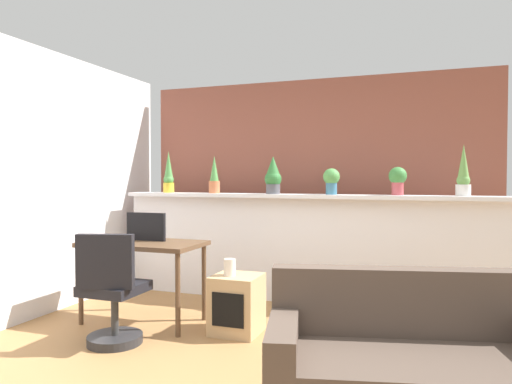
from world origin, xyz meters
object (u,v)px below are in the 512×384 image
object	(u,v)px
potted_plant_5	(463,174)
couch	(412,371)
desk	(143,251)
potted_plant_1	(214,176)
potted_plant_2	(273,176)
office_chair	(112,297)
vase_on_shelf	(230,267)
side_cube_shelf	(237,304)
potted_plant_0	(169,175)
tv_monitor	(146,227)
potted_plant_3	(331,180)
potted_plant_4	(398,179)

from	to	relation	value
potted_plant_5	couch	distance (m)	2.49
desk	potted_plant_1	bearing A→B (deg)	78.94
potted_plant_2	potted_plant_1	bearing A→B (deg)	-179.04
office_chair	vase_on_shelf	bearing A→B (deg)	38.11
side_cube_shelf	couch	distance (m)	1.80
potted_plant_2	vase_on_shelf	distance (m)	1.38
potted_plant_0	side_cube_shelf	xyz separation A→B (m)	(1.31, -1.11, -1.13)
desk	couch	bearing A→B (deg)	-23.62
potted_plant_1	vase_on_shelf	xyz separation A→B (m)	(0.66, -1.12, -0.78)
potted_plant_1	tv_monitor	xyz separation A→B (m)	(-0.24, -1.02, -0.47)
potted_plant_2	desk	world-z (taller)	potted_plant_2
potted_plant_2	potted_plant_3	world-z (taller)	potted_plant_2
potted_plant_1	vase_on_shelf	bearing A→B (deg)	-59.54
side_cube_shelf	desk	bearing A→B (deg)	-179.35
potted_plant_0	potted_plant_5	world-z (taller)	potted_plant_5
potted_plant_1	couch	xyz separation A→B (m)	(2.17, -2.15, -1.07)
potted_plant_5	tv_monitor	distance (m)	3.05
potted_plant_3	potted_plant_5	distance (m)	1.26
side_cube_shelf	vase_on_shelf	xyz separation A→B (m)	(-0.05, -0.03, 0.32)
desk	potted_plant_4	bearing A→B (deg)	27.85
office_chair	vase_on_shelf	world-z (taller)	office_chair
potted_plant_1	vase_on_shelf	world-z (taller)	potted_plant_1
potted_plant_0	tv_monitor	distance (m)	1.20
potted_plant_2	tv_monitor	distance (m)	1.47
tv_monitor	vase_on_shelf	distance (m)	0.95
potted_plant_0	potted_plant_2	bearing A→B (deg)	-0.07
potted_plant_2	potted_plant_3	distance (m)	0.64
potted_plant_3	potted_plant_4	xyz separation A→B (m)	(0.65, 0.05, 0.01)
potted_plant_2	office_chair	world-z (taller)	potted_plant_2
tv_monitor	vase_on_shelf	bearing A→B (deg)	-6.17
potted_plant_2	potted_plant_5	size ratio (longest dim) A/B	0.83
potted_plant_2	office_chair	bearing A→B (deg)	-114.66
potted_plant_3	tv_monitor	xyz separation A→B (m)	(-1.56, -1.03, -0.44)
potted_plant_1	side_cube_shelf	distance (m)	1.71
potted_plant_0	vase_on_shelf	bearing A→B (deg)	-42.15
potted_plant_3	office_chair	size ratio (longest dim) A/B	0.30
potted_plant_1	couch	distance (m)	3.23
potted_plant_4	tv_monitor	xyz separation A→B (m)	(-2.21, -1.08, -0.45)
potted_plant_2	tv_monitor	world-z (taller)	potted_plant_2
potted_plant_5	vase_on_shelf	distance (m)	2.39
potted_plant_1	potted_plant_4	xyz separation A→B (m)	(1.98, 0.06, -0.03)
potted_plant_2	potted_plant_3	size ratio (longest dim) A/B	1.50
office_chair	couch	world-z (taller)	office_chair
tv_monitor	office_chair	bearing A→B (deg)	-79.27
potted_plant_4	office_chair	size ratio (longest dim) A/B	0.31
potted_plant_4	office_chair	xyz separation A→B (m)	(-2.08, -1.77, -0.94)
potted_plant_4	couch	distance (m)	2.45
potted_plant_4	office_chair	bearing A→B (deg)	-139.57
potted_plant_3	tv_monitor	size ratio (longest dim) A/B	0.67
potted_plant_5	office_chair	bearing A→B (deg)	-146.52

